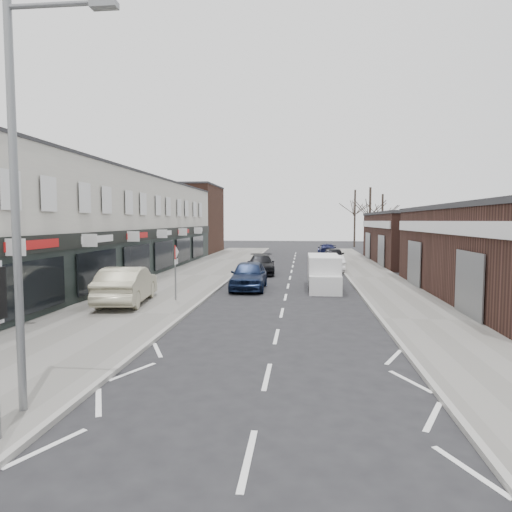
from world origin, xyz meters
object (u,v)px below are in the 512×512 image
(warning_sign, at_px, (176,257))
(sedan_on_pavement, at_px, (127,285))
(parked_car_right_b, at_px, (333,256))
(parked_car_right_c, at_px, (327,250))
(parked_car_right_a, at_px, (334,263))
(parked_car_left_a, at_px, (249,275))
(white_van, at_px, (324,273))
(parked_car_left_b, at_px, (261,264))
(pedestrian, at_px, (140,283))
(street_lamp, at_px, (23,184))

(warning_sign, height_order, sedan_on_pavement, warning_sign)
(parked_car_right_b, bearing_deg, parked_car_right_c, -85.63)
(parked_car_right_a, relative_size, parked_car_right_c, 0.80)
(parked_car_left_a, xyz_separation_m, parked_car_right_c, (5.70, 24.67, -0.11))
(parked_car_right_c, bearing_deg, parked_car_right_b, 90.60)
(white_van, bearing_deg, parked_car_left_b, 121.11)
(white_van, xyz_separation_m, pedestrian, (-8.97, -5.26, 0.02))
(warning_sign, height_order, parked_car_right_c, warning_sign)
(warning_sign, bearing_deg, parked_car_left_a, 56.87)
(sedan_on_pavement, bearing_deg, parked_car_right_b, -125.16)
(pedestrian, xyz_separation_m, parked_car_left_b, (4.70, 12.24, -0.24))
(parked_car_left_a, distance_m, parked_car_right_c, 25.32)
(white_van, distance_m, pedestrian, 10.40)
(parked_car_left_b, bearing_deg, parked_car_left_a, -94.95)
(warning_sign, xyz_separation_m, parked_car_left_a, (2.96, 4.53, -1.39))
(pedestrian, xyz_separation_m, parked_car_left_a, (4.70, 4.70, -0.12))
(warning_sign, bearing_deg, parked_car_right_a, 59.37)
(pedestrian, height_order, parked_car_left_a, pedestrian)
(street_lamp, distance_m, white_van, 19.43)
(parked_car_left_b, bearing_deg, parked_car_right_a, 16.45)
(sedan_on_pavement, bearing_deg, street_lamp, 95.66)
(street_lamp, distance_m, sedan_on_pavement, 12.52)
(parked_car_right_a, relative_size, parked_car_right_b, 0.82)
(warning_sign, height_order, pedestrian, warning_sign)
(warning_sign, distance_m, parked_car_left_b, 12.52)
(parked_car_right_b, bearing_deg, warning_sign, 69.82)
(parked_car_right_c, bearing_deg, warning_sign, 74.08)
(sedan_on_pavement, bearing_deg, parked_car_right_c, -116.54)
(white_van, height_order, parked_car_right_b, white_van)
(street_lamp, distance_m, parked_car_left_b, 25.29)
(white_van, bearing_deg, parked_car_right_b, 83.75)
(sedan_on_pavement, xyz_separation_m, pedestrian, (0.28, 0.96, -0.03))
(warning_sign, xyz_separation_m, parked_car_right_b, (8.66, 18.95, -1.39))
(parked_car_left_b, bearing_deg, white_van, -63.48)
(parked_car_left_a, height_order, parked_car_right_b, same)
(street_lamp, relative_size, parked_car_right_a, 2.05)
(white_van, height_order, parked_car_left_a, white_van)
(warning_sign, height_order, parked_car_right_b, warning_sign)
(pedestrian, relative_size, parked_car_left_b, 0.34)
(pedestrian, xyz_separation_m, parked_car_right_b, (10.40, 19.11, -0.12))
(white_van, relative_size, pedestrian, 3.04)
(warning_sign, distance_m, parked_car_right_b, 20.88)
(street_lamp, bearing_deg, white_van, 69.78)
(sedan_on_pavement, xyz_separation_m, parked_car_left_a, (4.98, 5.65, -0.15))
(parked_car_left_b, xyz_separation_m, parked_car_right_b, (5.70, 6.87, 0.11))
(street_lamp, bearing_deg, pedestrian, 100.63)
(parked_car_left_a, bearing_deg, parked_car_right_c, 75.81)
(parked_car_right_a, bearing_deg, pedestrian, 53.61)
(parked_car_right_a, xyz_separation_m, parked_car_right_b, (0.24, 4.74, 0.17))
(parked_car_left_b, bearing_deg, parked_car_right_c, 66.65)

